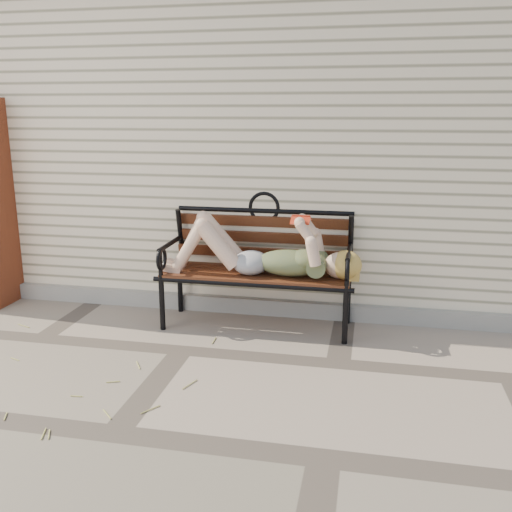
# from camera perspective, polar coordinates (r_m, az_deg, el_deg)

# --- Properties ---
(ground) EXTENTS (80.00, 80.00, 0.00)m
(ground) POSITION_cam_1_polar(r_m,az_deg,el_deg) (4.70, -7.40, -9.34)
(ground) COLOR gray
(ground) RESTS_ON ground
(house_wall) EXTENTS (8.00, 4.00, 3.00)m
(house_wall) POSITION_cam_1_polar(r_m,az_deg,el_deg) (7.21, 0.03, 11.32)
(house_wall) COLOR #F8E3C2
(house_wall) RESTS_ON ground
(foundation_strip) EXTENTS (8.00, 0.10, 0.15)m
(foundation_strip) POSITION_cam_1_polar(r_m,az_deg,el_deg) (5.53, -4.19, -4.72)
(foundation_strip) COLOR #9D988E
(foundation_strip) RESTS_ON ground
(garden_bench) EXTENTS (1.80, 0.72, 1.17)m
(garden_bench) POSITION_cam_1_polar(r_m,az_deg,el_deg) (5.06, 0.30, 0.37)
(garden_bench) COLOR black
(garden_bench) RESTS_ON ground
(reading_woman) EXTENTS (1.70, 0.39, 0.54)m
(reading_woman) POSITION_cam_1_polar(r_m,az_deg,el_deg) (4.92, 0.14, 0.41)
(reading_woman) COLOR #0A3D4A
(reading_woman) RESTS_ON ground
(straw_scatter) EXTENTS (2.75, 1.66, 0.01)m
(straw_scatter) POSITION_cam_1_polar(r_m,az_deg,el_deg) (4.60, -19.00, -10.50)
(straw_scatter) COLOR tan
(straw_scatter) RESTS_ON ground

